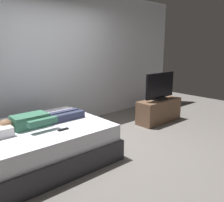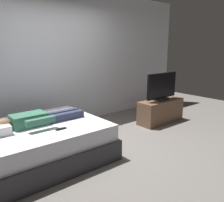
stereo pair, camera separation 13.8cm
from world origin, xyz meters
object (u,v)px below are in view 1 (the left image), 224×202
bed (40,144)px  tv_stand (159,111)px  tv (160,87)px  remote (63,129)px  person (39,120)px

bed → tv_stand: size_ratio=1.73×
tv_stand → tv: bearing=0.0°
remote → tv: 2.65m
person → tv: tv is taller
bed → person: bearing=47.9°
person → remote: person is taller
bed → person: size_ratio=1.51×
bed → tv: tv is taller
tv_stand → remote: bearing=-171.7°
bed → person: (0.03, 0.03, 0.36)m
tv_stand → tv: (0.00, 0.00, 0.53)m
person → tv: (2.76, -0.02, 0.16)m
bed → person: 0.36m
remote → tv: bearing=8.3°
bed → tv_stand: bed is taller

